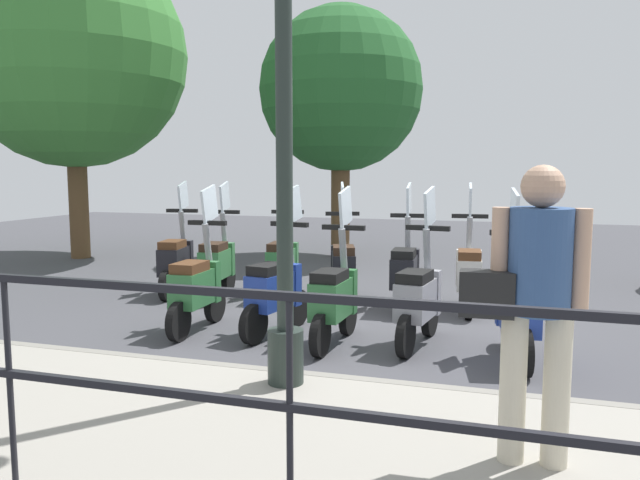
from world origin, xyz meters
TOP-DOWN VIEW (x-y plane):
  - ground_plane at (0.00, 0.00)m, footprint 28.00×28.00m
  - promenade_walkway at (-3.15, 0.00)m, footprint 2.20×20.00m
  - fence_railing at (-4.20, 0.00)m, footprint 0.04×16.03m
  - lamp_post_near at (-2.40, -0.04)m, footprint 0.26×0.90m
  - pedestrian_with_bag at (-3.19, -1.72)m, footprint 0.33×0.65m
  - tree_large at (3.42, 6.31)m, footprint 4.21×4.21m
  - tree_distant at (5.04, 1.59)m, footprint 3.10×3.10m
  - scooter_near_0 at (-0.88, -1.66)m, footprint 1.23×0.47m
  - scooter_near_1 at (-0.66, -0.76)m, footprint 1.23×0.45m
  - scooter_near_2 at (-0.86, 0.03)m, footprint 1.23×0.44m
  - scooter_near_3 at (-0.67, 0.71)m, footprint 1.22×0.49m
  - scooter_near_4 at (-0.79, 1.55)m, footprint 1.23×0.44m
  - scooter_far_0 at (1.01, -1.12)m, footprint 1.23×0.44m
  - scooter_far_1 at (0.88, -0.37)m, footprint 1.23×0.44m
  - scooter_far_2 at (0.96, 0.43)m, footprint 1.20×0.55m
  - scooter_far_3 at (1.05, 1.28)m, footprint 1.23×0.44m
  - scooter_far_4 at (0.78, 2.09)m, footprint 1.23×0.44m
  - scooter_far_5 at (0.84, 2.73)m, footprint 1.22×0.48m

SIDE VIEW (x-z plane):
  - ground_plane at x=0.00m, z-range 0.00..0.00m
  - promenade_walkway at x=-3.15m, z-range 0.00..0.15m
  - scooter_near_0 at x=-0.88m, z-range -0.29..1.25m
  - scooter_near_1 at x=-0.66m, z-range -0.29..1.25m
  - scooter_near_2 at x=-0.86m, z-range -0.29..1.25m
  - scooter_near_3 at x=-0.67m, z-range -0.29..1.25m
  - scooter_near_4 at x=-0.79m, z-range -0.29..1.25m
  - scooter_far_0 at x=1.01m, z-range -0.29..1.25m
  - scooter_far_1 at x=0.88m, z-range -0.29..1.25m
  - scooter_far_2 at x=0.96m, z-range -0.29..1.25m
  - scooter_far_3 at x=1.05m, z-range -0.29..1.25m
  - scooter_far_4 at x=0.78m, z-range -0.29..1.25m
  - scooter_far_5 at x=0.84m, z-range -0.29..1.25m
  - fence_railing at x=-4.20m, z-range 0.37..1.44m
  - pedestrian_with_bag at x=-3.19m, z-range 0.28..1.87m
  - lamp_post_near at x=-2.40m, z-range -0.09..4.21m
  - tree_distant at x=5.04m, z-range 0.80..5.55m
  - tree_large at x=3.42m, z-range 0.85..6.77m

